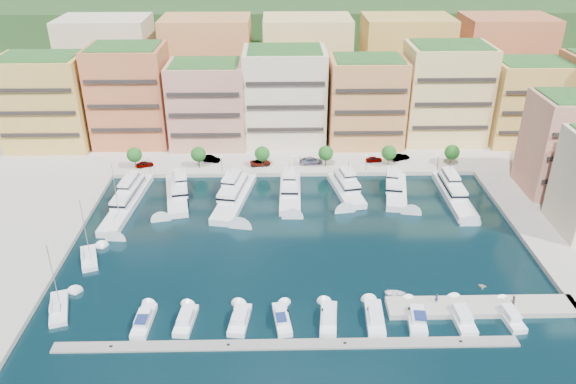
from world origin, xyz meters
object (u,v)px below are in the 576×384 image
Objects in this scene: car_4 at (374,159)px; sailboat_0 at (59,309)px; cruiser_2 at (186,321)px; cruiser_3 at (240,320)px; lamppost_2 at (294,161)px; yacht_0 at (128,199)px; cruiser_6 at (375,318)px; car_5 at (401,157)px; tender_0 at (395,293)px; car_1 at (211,159)px; tree_4 at (389,153)px; yacht_2 at (235,194)px; yacht_5 at (396,188)px; yacht_4 at (346,188)px; yacht_3 at (290,190)px; yacht_6 at (453,192)px; lamppost_3 at (366,160)px; person_1 at (513,300)px; lamppost_0 at (149,162)px; cruiser_1 at (144,321)px; tree_3 at (326,153)px; tree_0 at (134,155)px; tender_3 at (483,286)px; person_0 at (436,298)px; cruiser_5 at (329,319)px; sailboat_1 at (89,259)px; cruiser_9 at (509,316)px; cruiser_7 at (416,318)px; car_2 at (260,163)px; sailboat_2 at (119,217)px; car_0 at (145,164)px; cruiser_8 at (461,317)px; lamppost_4 at (438,159)px; tree_5 at (452,152)px; tree_1 at (198,154)px; lamppost_1 at (222,161)px; yacht_1 at (177,192)px.

sailboat_0 is at bearing 126.65° from car_4.
cruiser_2 is 8.75m from cruiser_3.
yacht_0 is (-38.05, -14.70, -2.62)m from lamppost_2.
car_5 is (16.55, 62.07, 1.22)m from cruiser_6.
lamppost_2 is 51.79m from tender_0.
car_1 is at bearing 71.37° from sailboat_0.
tree_4 is 41.16m from yacht_2.
yacht_4 is at bearing 177.75° from yacht_5.
yacht_4 is (13.19, 1.00, -0.12)m from yacht_3.
yacht_6 reaches higher than cruiser_2.
lamppost_3 is at bearing 145.69° from yacht_6.
car_5 is at bearing -111.55° from person_1.
lamppost_3 is 0.23× the size of yacht_5.
lamppost_0 is 0.22× the size of yacht_3.
tree_3 is at bearing 59.62° from cruiser_1.
tree_0 is 87.57m from tender_3.
tree_4 is 54.84m from person_0.
tree_0 is 59.90m from cruiser_1.
cruiser_5 is 0.64× the size of sailboat_1.
cruiser_9 is (25.63, -58.09, -4.20)m from tree_3.
yacht_4 is 11.68m from yacht_5.
tree_3 is 61.95m from person_1.
cruiser_5 is (30.00, 0.02, -0.02)m from cruiser_1.
yacht_6 is 2.68× the size of cruiser_7.
yacht_3 is 3.67× the size of car_2.
sailboat_2 is 32.45m from car_1.
lamppost_3 is 0.15× the size of yacht_0.
tender_0 is at bearing -126.75° from car_1.
cruiser_2 is at bearing 179.99° from cruiser_3.
cruiser_2 is 3.96× the size of person_1.
yacht_2 is at bearing -179.77° from yacht_6.
car_0 reaches higher than cruiser_9.
tender_3 is at bearing 53.28° from cruiser_8.
yacht_3 is at bearing -17.51° from lamppost_0.
lamppost_4 is 0.54× the size of cruiser_3.
person_0 is at bearing -91.75° from tree_4.
yacht_2 is at bearing 94.76° from cruiser_3.
yacht_6 is (-3.49, -14.93, -3.53)m from tree_5.
yacht_6 is 76.09m from car_0.
tree_1 is 76.56m from cruiser_8.
tree_0 is 0.29× the size of yacht_3.
lamppost_1 is 0.15× the size of yacht_0.
sailboat_0 is (-5.06, -52.08, -3.51)m from lamppost_0.
tree_0 is 0.73× the size of cruiser_3.
cruiser_5 is at bearing -54.67° from yacht_1.
sailboat_0 is (-64.64, -41.67, -0.90)m from yacht_5.
cruiser_7 is 1.98× the size of car_0.
lamppost_3 is 0.32× the size of sailboat_1.
lamppost_2 is 57.06m from cruiser_6.
tender_0 is (54.23, -34.37, -0.83)m from yacht_0.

